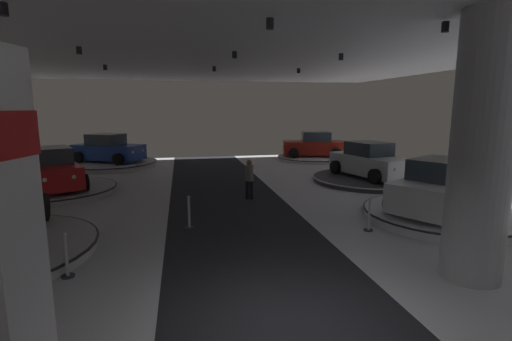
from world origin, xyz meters
name	(u,v)px	position (x,y,z in m)	size (l,w,h in m)	color
ground	(294,335)	(0.00, 0.00, -0.02)	(24.00, 44.00, 0.06)	silver
column_right	(482,150)	(4.31, 1.18, 2.75)	(1.21, 1.21, 5.50)	#ADADB2
display_platform_deep_left	(110,164)	(-6.08, 18.60, 0.17)	(5.66, 5.66, 0.31)	#B7B7BC
display_car_deep_left	(108,149)	(-6.11, 18.62, 1.07)	(4.55, 3.65, 1.71)	navy
display_platform_deep_right	(313,158)	(7.34, 18.96, 0.14)	(4.97, 4.97, 0.25)	silver
display_car_deep_right	(314,145)	(7.37, 18.95, 1.01)	(4.50, 2.98, 1.71)	maroon
display_platform_mid_right	(441,215)	(6.53, 4.89, 0.17)	(4.90, 4.90, 0.30)	silver
display_car_mid_right	(443,188)	(6.50, 4.88, 1.07)	(4.54, 3.66, 1.71)	silver
display_platform_far_left	(53,190)	(-7.10, 11.47, 0.14)	(5.14, 5.14, 0.25)	#B7B7BC
display_car_far_left	(51,170)	(-7.12, 11.50, 1.02)	(3.51, 4.57, 1.71)	red
display_platform_far_right	(369,179)	(7.36, 11.11, 0.14)	(5.54, 5.54, 0.24)	#333338
display_car_far_right	(370,161)	(7.35, 11.14, 1.01)	(2.97, 4.50, 1.71)	silver
visitor_walking_near	(249,177)	(0.91, 8.82, 0.91)	(0.32, 0.32, 1.59)	black
stanchion_a	(189,216)	(-1.53, 5.68, 0.37)	(0.28, 0.28, 1.01)	#333338
stanchion_b	(67,261)	(-4.18, 2.91, 0.37)	(0.28, 0.28, 1.01)	#333338
stanchion_c	(369,219)	(3.68, 4.38, 0.37)	(0.28, 0.28, 1.01)	#333338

